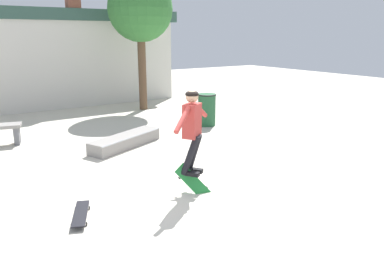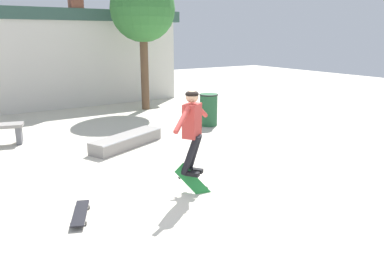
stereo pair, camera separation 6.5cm
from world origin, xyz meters
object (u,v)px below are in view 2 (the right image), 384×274
object	(u,v)px
tree_right	(143,10)
skateboard_resting	(80,213)
skater	(192,125)
skate_ledge	(127,141)
trash_bin	(209,109)
skateboard_flipping	(194,183)

from	to	relation	value
tree_right	skateboard_resting	distance (m)	9.02
skater	skateboard_resting	xyz separation A→B (m)	(-1.92, 0.09, -1.11)
skate_ledge	skater	size ratio (longest dim) A/B	1.43
skate_ledge	skateboard_resting	xyz separation A→B (m)	(-2.04, -3.01, -0.08)
trash_bin	skater	size ratio (longest dim) A/B	0.65
skate_ledge	trash_bin	size ratio (longest dim) A/B	2.19
skate_ledge	skateboard_resting	world-z (taller)	skate_ledge
skate_ledge	trash_bin	xyz separation A→B (m)	(2.93, 0.73, 0.34)
tree_right	trash_bin	distance (m)	4.44
tree_right	skateboard_flipping	size ratio (longest dim) A/B	6.56
tree_right	skater	size ratio (longest dim) A/B	3.17
tree_right	skateboard_resting	size ratio (longest dim) A/B	5.35
trash_bin	skateboard_resting	bearing A→B (deg)	-143.05
skate_ledge	skateboard_flipping	size ratio (longest dim) A/B	2.96
trash_bin	skateboard_resting	size ratio (longest dim) A/B	1.10
trash_bin	skateboard_flipping	distance (m)	4.99
skateboard_flipping	skate_ledge	bearing A→B (deg)	123.08
skate_ledge	trash_bin	bearing A→B (deg)	-10.12
skateboard_resting	skateboard_flipping	bearing A→B (deg)	-72.56
tree_right	skateboard_flipping	world-z (taller)	tree_right
tree_right	skate_ledge	xyz separation A→B (m)	(-2.47, -4.03, -3.28)
skater	skateboard_resting	size ratio (longest dim) A/B	1.68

